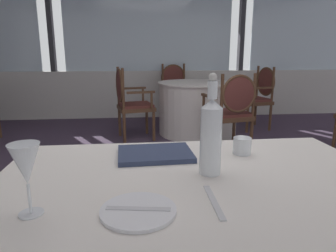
# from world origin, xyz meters

# --- Properties ---
(ground_plane) EXTENTS (13.93, 13.93, 0.00)m
(ground_plane) POSITION_xyz_m (0.00, 0.00, 0.00)
(ground_plane) COLOR #47384C
(window_wall_far) EXTENTS (10.72, 0.14, 2.99)m
(window_wall_far) POSITION_xyz_m (0.00, 3.66, 1.19)
(window_wall_far) COLOR silver
(window_wall_far) RESTS_ON ground_plane
(side_plate) EXTENTS (0.20, 0.20, 0.01)m
(side_plate) POSITION_xyz_m (-0.26, -1.24, 0.76)
(side_plate) COLOR white
(side_plate) RESTS_ON foreground_table
(butter_knife) EXTENTS (0.17, 0.04, 0.00)m
(butter_knife) POSITION_xyz_m (-0.26, -1.24, 0.77)
(butter_knife) COLOR silver
(butter_knife) RESTS_ON foreground_table
(dinner_fork) EXTENTS (0.02, 0.20, 0.00)m
(dinner_fork) POSITION_xyz_m (-0.05, -1.21, 0.76)
(dinner_fork) COLOR silver
(dinner_fork) RESTS_ON foreground_table
(water_bottle) EXTENTS (0.07, 0.07, 0.35)m
(water_bottle) POSITION_xyz_m (-0.01, -0.99, 0.90)
(water_bottle) COLOR white
(water_bottle) RESTS_ON foreground_table
(wine_glass) EXTENTS (0.08, 0.08, 0.19)m
(wine_glass) POSITION_xyz_m (-0.54, -1.22, 0.89)
(wine_glass) COLOR white
(wine_glass) RESTS_ON foreground_table
(water_tumbler) EXTENTS (0.07, 0.07, 0.07)m
(water_tumbler) POSITION_xyz_m (0.18, -0.80, 0.79)
(water_tumbler) COLOR white
(water_tumbler) RESTS_ON foreground_table
(menu_book) EXTENTS (0.31, 0.23, 0.02)m
(menu_book) POSITION_xyz_m (-0.19, -0.79, 0.77)
(menu_book) COLOR #2D3856
(menu_book) RESTS_ON foreground_table
(background_table_1) EXTENTS (1.16, 1.16, 0.76)m
(background_table_1) POSITION_xyz_m (0.64, 2.36, 0.38)
(background_table_1) COLOR white
(background_table_1) RESTS_ON ground_plane
(dining_chair_1_0) EXTENTS (0.60, 0.55, 0.98)m
(dining_chair_1_0) POSITION_xyz_m (0.43, 3.36, 0.57)
(dining_chair_1_0) COLOR brown
(dining_chair_1_0) RESTS_ON ground_plane
(dining_chair_1_1) EXTENTS (0.55, 0.60, 0.98)m
(dining_chair_1_1) POSITION_xyz_m (-0.36, 2.16, 0.57)
(dining_chair_1_1) COLOR brown
(dining_chair_1_1) RESTS_ON ground_plane
(dining_chair_1_2) EXTENTS (0.60, 0.55, 0.95)m
(dining_chair_1_2) POSITION_xyz_m (0.84, 1.37, 0.56)
(dining_chair_1_2) COLOR brown
(dining_chair_1_2) RESTS_ON ground_plane
(dining_chair_1_3) EXTENTS (0.55, 0.60, 0.97)m
(dining_chair_1_3) POSITION_xyz_m (1.63, 2.57, 0.56)
(dining_chair_1_3) COLOR brown
(dining_chair_1_3) RESTS_ON ground_plane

